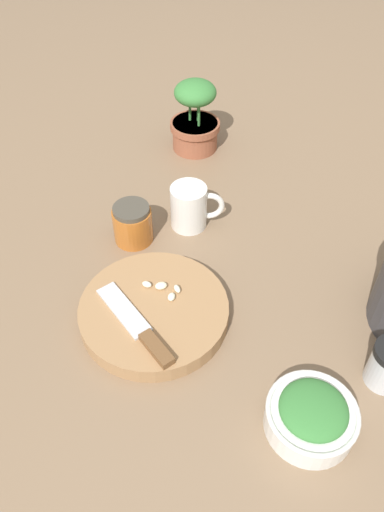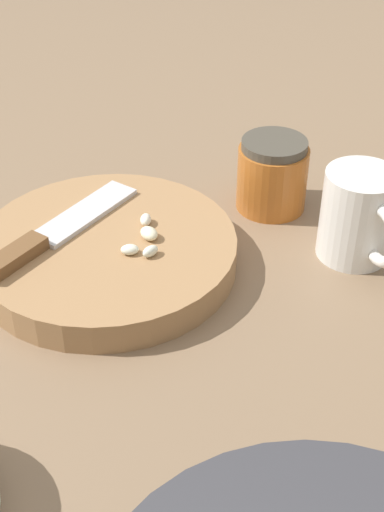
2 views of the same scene
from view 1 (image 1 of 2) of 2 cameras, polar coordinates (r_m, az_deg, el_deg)
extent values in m
plane|color=#7F664C|center=(0.90, 3.08, -4.28)|extent=(5.00, 5.00, 0.00)
cylinder|color=#9E754C|center=(0.86, -4.36, -6.36)|extent=(0.26, 0.26, 0.03)
cube|color=brown|center=(0.79, -4.08, -10.51)|extent=(0.07, 0.04, 0.01)
cube|color=silver|center=(0.84, -7.81, -6.12)|extent=(0.13, 0.06, 0.01)
ellipsoid|color=white|center=(0.87, -5.18, -3.24)|extent=(0.02, 0.02, 0.01)
ellipsoid|color=silver|center=(0.86, -1.71, -3.77)|extent=(0.02, 0.02, 0.01)
ellipsoid|color=silver|center=(0.85, -2.36, -4.68)|extent=(0.02, 0.02, 0.01)
ellipsoid|color=#F1EBC6|center=(0.87, -3.56, -3.40)|extent=(0.02, 0.03, 0.01)
cylinder|color=silver|center=(0.77, 13.36, -17.63)|extent=(0.13, 0.13, 0.04)
torus|color=silver|center=(0.75, 13.64, -16.89)|extent=(0.13, 0.13, 0.01)
ellipsoid|color=#387A38|center=(0.74, 13.73, -16.66)|extent=(0.10, 0.10, 0.03)
cylinder|color=silver|center=(1.00, -0.39, 5.63)|extent=(0.07, 0.07, 0.09)
torus|color=silver|center=(1.00, 1.94, 5.75)|extent=(0.05, 0.05, 0.06)
cylinder|color=#B26023|center=(0.98, -6.88, 3.43)|extent=(0.08, 0.08, 0.07)
cylinder|color=#474238|center=(0.96, -7.09, 5.22)|extent=(0.07, 0.07, 0.01)
cylinder|color=#935138|center=(1.24, 0.35, 13.66)|extent=(0.11, 0.11, 0.07)
cylinder|color=#935138|center=(1.22, 0.35, 14.71)|extent=(0.12, 0.12, 0.02)
ellipsoid|color=#387A38|center=(1.18, 0.37, 18.18)|extent=(0.10, 0.10, 0.05)
cylinder|color=#387A38|center=(1.21, -0.24, 16.83)|extent=(0.01, 0.01, 0.08)
cylinder|color=#387A38|center=(1.21, 0.71, 16.77)|extent=(0.01, 0.01, 0.08)
cylinder|color=#387A38|center=(1.19, 0.80, 16.24)|extent=(0.01, 0.01, 0.08)
camera|label=2|loc=(0.71, 45.79, 9.90)|focal=50.00mm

